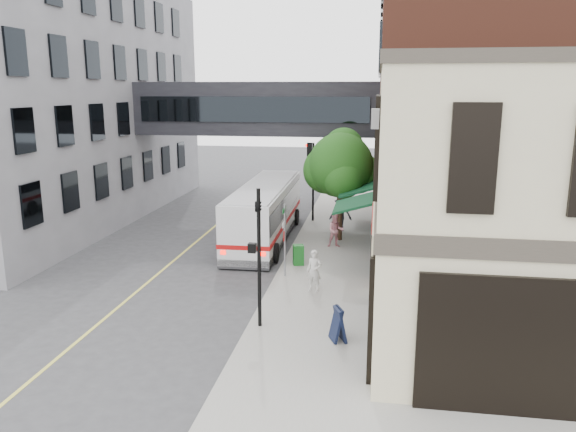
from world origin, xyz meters
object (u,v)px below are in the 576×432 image
(pedestrian_c, at_px, (341,214))
(bus, at_px, (265,210))
(newspaper_box, at_px, (298,255))
(pedestrian_b, at_px, (336,231))
(sandwich_board, at_px, (338,324))
(pedestrian_a, at_px, (314,271))

(pedestrian_c, bearing_deg, bus, -151.21)
(newspaper_box, bearing_deg, pedestrian_b, 49.65)
(bus, relative_size, pedestrian_c, 5.70)
(newspaper_box, bearing_deg, sandwich_board, -89.15)
(pedestrian_b, relative_size, pedestrian_c, 0.88)
(newspaper_box, bearing_deg, pedestrian_a, -87.84)
(newspaper_box, xyz_separation_m, sandwich_board, (2.23, -7.28, 0.09))
(pedestrian_a, xyz_separation_m, pedestrian_b, (0.35, 6.20, 0.02))
(newspaper_box, relative_size, sandwich_board, 0.84)
(pedestrian_c, bearing_deg, pedestrian_a, -91.34)
(bus, bearing_deg, sandwich_board, -68.58)
(newspaper_box, bearing_deg, pedestrian_c, 61.39)
(pedestrian_c, height_order, sandwich_board, pedestrian_c)
(pedestrian_b, bearing_deg, bus, 149.33)
(pedestrian_b, bearing_deg, newspaper_box, -125.69)
(newspaper_box, height_order, sandwich_board, sandwich_board)
(pedestrian_c, distance_m, sandwich_board, 13.66)
(bus, height_order, pedestrian_c, bus)
(newspaper_box, bearing_deg, bus, 101.95)
(pedestrian_a, xyz_separation_m, sandwich_board, (1.20, -4.16, -0.27))
(pedestrian_a, height_order, sandwich_board, pedestrian_a)
(bus, bearing_deg, pedestrian_a, -65.75)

